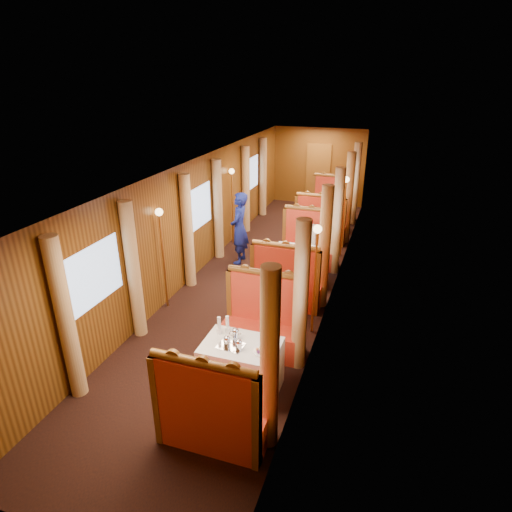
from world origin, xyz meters
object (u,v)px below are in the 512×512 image
at_px(table_far, 327,217).
at_px(rose_vase_far, 328,198).
at_px(fruit_plate, 262,351).
at_px(rose_vase_mid, 298,242).
at_px(table_mid, 298,266).
at_px(passenger, 307,238).
at_px(teapot_back, 235,335).
at_px(banquette_mid_aft, 308,247).
at_px(banquette_far_aft, 332,205).
at_px(banquette_mid_fwd, 286,285).
at_px(tea_tray, 231,346).
at_px(banquette_near_aft, 263,326).
at_px(teapot_right, 239,346).
at_px(steward, 239,228).
at_px(banquette_near_fwd, 212,416).
at_px(table_near, 241,367).
at_px(banquette_far_fwd, 320,227).
at_px(teapot_left, 227,342).

relative_size(table_far, rose_vase_far, 2.92).
relative_size(fruit_plate, rose_vase_mid, 0.64).
bearing_deg(table_mid, passenger, 90.00).
relative_size(table_far, teapot_back, 6.54).
relative_size(banquette_mid_aft, banquette_far_aft, 1.00).
xyz_separation_m(banquette_mid_fwd, tea_tray, (-0.12, -2.57, 0.33)).
distance_m(banquette_near_aft, teapot_right, 1.20).
height_order(table_far, fruit_plate, fruit_plate).
height_order(teapot_right, fruit_plate, teapot_right).
bearing_deg(tea_tray, steward, 108.76).
relative_size(table_mid, teapot_back, 6.54).
relative_size(banquette_near_fwd, passenger, 1.76).
distance_m(table_near, fruit_plate, 0.51).
height_order(banquette_far_fwd, teapot_back, banquette_far_fwd).
bearing_deg(teapot_left, passenger, 110.95).
bearing_deg(table_far, fruit_plate, -87.43).
distance_m(table_far, fruit_plate, 7.10).
bearing_deg(steward, table_mid, 63.46).
bearing_deg(banquette_mid_aft, teapot_right, -89.81).
bearing_deg(fruit_plate, teapot_right, -172.19).
relative_size(table_near, banquette_mid_fwd, 0.78).
height_order(table_mid, teapot_back, teapot_back).
relative_size(teapot_left, steward, 0.09).
relative_size(teapot_back, passenger, 0.21).
bearing_deg(banquette_mid_fwd, banquette_far_aft, 90.00).
height_order(table_mid, banquette_far_fwd, banquette_far_fwd).
height_order(table_near, steward, steward).
height_order(banquette_near_aft, steward, steward).
xyz_separation_m(banquette_mid_fwd, fruit_plate, (0.32, -2.57, 0.35)).
relative_size(banquette_near_fwd, table_far, 1.28).
bearing_deg(banquette_far_fwd, passenger, -90.00).
xyz_separation_m(table_mid, banquette_mid_fwd, (0.00, -1.01, 0.05)).
xyz_separation_m(banquette_mid_fwd, passenger, (-0.00, 1.78, 0.32)).
relative_size(rose_vase_far, steward, 0.21).
xyz_separation_m(banquette_near_fwd, teapot_left, (-0.16, 0.91, 0.39)).
height_order(teapot_left, passenger, passenger).
height_order(table_near, tea_tray, tea_tray).
relative_size(banquette_near_fwd, teapot_left, 8.66).
bearing_deg(table_far, banquette_mid_fwd, -90.00).
distance_m(banquette_near_fwd, teapot_left, 1.01).
height_order(banquette_mid_fwd, steward, steward).
xyz_separation_m(banquette_far_aft, teapot_back, (-0.12, -7.92, 0.39)).
bearing_deg(steward, teapot_back, 15.15).
height_order(banquette_near_fwd, rose_vase_mid, banquette_near_fwd).
height_order(banquette_mid_aft, rose_vase_far, banquette_mid_aft).
bearing_deg(table_near, banquette_mid_aft, 90.00).
height_order(banquette_near_aft, table_mid, banquette_near_aft).
height_order(tea_tray, rose_vase_mid, rose_vase_mid).
height_order(teapot_right, rose_vase_far, rose_vase_far).
distance_m(banquette_near_fwd, rose_vase_mid, 4.53).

